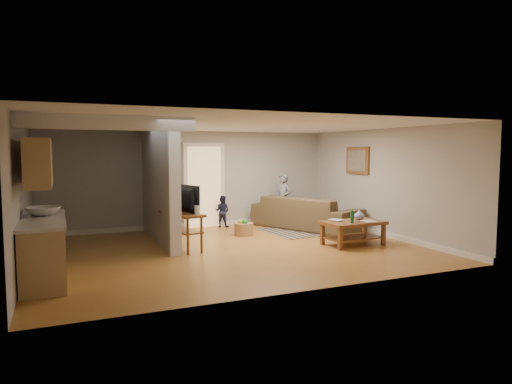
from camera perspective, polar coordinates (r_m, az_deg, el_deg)
ground at (r=9.28m, az=-2.87°, el=-7.18°), size 7.50×7.50×0.00m
room_shell at (r=9.18m, az=-10.09°, el=1.80°), size 7.54×6.02×2.52m
area_rug at (r=11.56m, az=6.86°, el=-4.76°), size 2.38×1.80×0.01m
sofa at (r=11.81m, az=6.25°, el=-4.57°), size 2.17×3.05×0.83m
coffee_table at (r=9.88m, az=12.09°, el=-4.21°), size 1.33×0.83×0.76m
tv_console at (r=9.26m, az=-9.19°, el=-2.96°), size 0.72×1.27×1.03m
speaker_left at (r=10.04m, az=-10.67°, el=-3.38°), size 0.12×0.12×1.02m
speaker_right at (r=10.95m, az=-11.77°, el=-2.70°), size 0.13×0.13×1.02m
toy_basket at (r=10.78m, az=-1.55°, el=-4.56°), size 0.45×0.45×0.40m
child at (r=12.23m, az=3.38°, el=-4.22°), size 0.48×0.59×1.39m
toddler at (r=12.01m, az=-4.23°, el=-4.39°), size 0.51×0.50×0.83m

